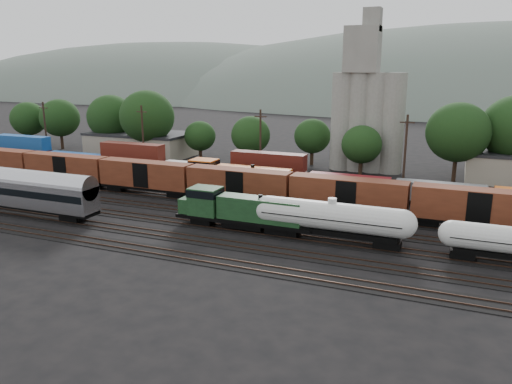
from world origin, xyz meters
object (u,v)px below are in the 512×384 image
at_px(tank_car_a, 332,218).
at_px(orange_locomotive, 233,177).
at_px(passenger_coach, 13,187).
at_px(green_locomotive, 237,209).
at_px(grain_silo, 366,110).

distance_m(tank_car_a, orange_locomotive, 24.24).
bearing_deg(passenger_coach, tank_car_a, 6.85).
bearing_deg(green_locomotive, grain_silo, 79.69).
bearing_deg(passenger_coach, orange_locomotive, 41.51).
relative_size(orange_locomotive, grain_silo, 0.67).
bearing_deg(green_locomotive, tank_car_a, 0.00).
bearing_deg(tank_car_a, green_locomotive, 180.00).
relative_size(tank_car_a, passenger_coach, 0.71).
bearing_deg(green_locomotive, orange_locomotive, 116.74).
relative_size(green_locomotive, orange_locomotive, 0.88).
height_order(green_locomotive, passenger_coach, passenger_coach).
bearing_deg(grain_silo, green_locomotive, -100.31).
bearing_deg(grain_silo, orange_locomotive, -120.01).
distance_m(orange_locomotive, grain_silo, 31.21).
bearing_deg(tank_car_a, grain_silo, 95.60).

